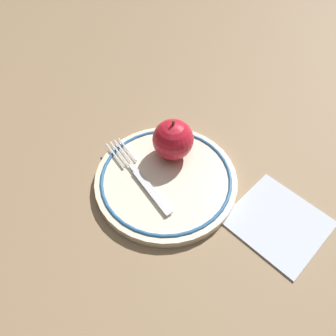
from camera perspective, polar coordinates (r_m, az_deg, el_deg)
name	(u,v)px	position (r m, az deg, el deg)	size (l,w,h in m)	color
ground_plane	(162,177)	(0.56, -1.12, -1.58)	(2.00, 2.00, 0.00)	#896E50
plate	(168,179)	(0.54, 0.00, -1.87)	(0.23, 0.23, 0.02)	beige
apple_red_whole	(173,140)	(0.54, 0.87, 4.96)	(0.07, 0.07, 0.08)	red
fork	(140,177)	(0.53, -4.85, -1.53)	(0.03, 0.18, 0.00)	silver
napkin_folded	(278,222)	(0.53, 18.68, -8.86)	(0.13, 0.13, 0.01)	silver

